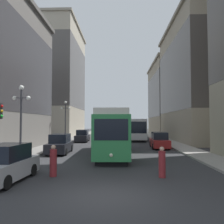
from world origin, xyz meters
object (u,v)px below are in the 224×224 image
object	(u,v)px
transit_bus	(136,128)
pedestrian_crossing_far	(162,163)
parked_car_left_mid	(60,144)
lamp_post_left_far	(65,115)
streetcar	(113,131)
parked_car_left_far	(5,164)
lamp_post_left_near	(21,110)
pedestrian_crossing_near	(53,162)
parked_car_right_far	(159,141)
parked_car_left_near	(82,136)

from	to	relation	value
transit_bus	pedestrian_crossing_far	bearing A→B (deg)	-90.66
parked_car_left_mid	lamp_post_left_far	bearing A→B (deg)	98.24
streetcar	parked_car_left_mid	size ratio (longest dim) A/B	2.59
parked_car_left_far	streetcar	bearing A→B (deg)	66.21
lamp_post_left_near	lamp_post_left_far	xyz separation A→B (m)	(0.00, 14.46, 0.09)
parked_car_left_far	pedestrian_crossing_near	size ratio (longest dim) A/B	2.56
parked_car_right_far	lamp_post_left_near	world-z (taller)	lamp_post_left_near
lamp_post_left_far	parked_car_left_near	bearing A→B (deg)	58.61
pedestrian_crossing_far	parked_car_left_near	bearing A→B (deg)	-72.40
lamp_post_left_near	lamp_post_left_far	world-z (taller)	lamp_post_left_far
pedestrian_crossing_near	lamp_post_left_far	xyz separation A→B (m)	(-3.96, 19.40, 3.13)
streetcar	parked_car_left_near	xyz separation A→B (m)	(-5.03, 13.88, -1.26)
pedestrian_crossing_near	lamp_post_left_near	xyz separation A→B (m)	(-3.96, 4.93, 3.05)
parked_car_left_mid	parked_car_left_far	world-z (taller)	same
pedestrian_crossing_near	lamp_post_left_far	bearing A→B (deg)	19.98
pedestrian_crossing_far	parked_car_left_mid	bearing A→B (deg)	-51.47
pedestrian_crossing_near	lamp_post_left_far	size ratio (longest dim) A/B	0.29
lamp_post_left_near	transit_bus	bearing A→B (deg)	64.76
transit_bus	lamp_post_left_far	size ratio (longest dim) A/B	2.07
streetcar	parked_car_left_far	world-z (taller)	streetcar
pedestrian_crossing_far	lamp_post_left_near	bearing A→B (deg)	-28.67
transit_bus	pedestrian_crossing_far	size ratio (longest dim) A/B	7.37
streetcar	parked_car_left_far	bearing A→B (deg)	-117.91
transit_bus	pedestrian_crossing_near	xyz separation A→B (m)	(-6.40, -26.91, -1.16)
pedestrian_crossing_far	lamp_post_left_far	world-z (taller)	lamp_post_left_far
parked_car_left_far	pedestrian_crossing_far	distance (m)	7.97
pedestrian_crossing_far	lamp_post_left_near	xyz separation A→B (m)	(-9.80, 4.99, 3.08)
parked_car_left_mid	parked_car_right_far	xyz separation A→B (m)	(10.20, 4.78, 0.00)
transit_bus	parked_car_left_near	world-z (taller)	transit_bus
streetcar	parked_car_right_far	size ratio (longest dim) A/B	2.46
parked_car_left_mid	parked_car_right_far	world-z (taller)	same
parked_car_left_near	transit_bus	bearing A→B (deg)	25.61
parked_car_left_far	pedestrian_crossing_far	bearing A→B (deg)	11.33
pedestrian_crossing_near	transit_bus	bearing A→B (deg)	-4.94
parked_car_right_far	parked_car_left_far	bearing A→B (deg)	58.62
pedestrian_crossing_near	lamp_post_left_near	size ratio (longest dim) A/B	0.30
parked_car_left_near	streetcar	bearing A→B (deg)	-71.97
transit_bus	parked_car_left_mid	distance (m)	19.59
parked_car_right_far	lamp_post_left_far	distance (m)	13.58
streetcar	parked_car_left_near	world-z (taller)	streetcar
parked_car_left_far	parked_car_left_near	bearing A→B (deg)	93.43
pedestrian_crossing_near	pedestrian_crossing_far	distance (m)	5.83
transit_bus	pedestrian_crossing_near	size ratio (longest dim) A/B	7.04
transit_bus	streetcar	bearing A→B (deg)	-100.08
transit_bus	parked_car_right_far	size ratio (longest dim) A/B	2.36
parked_car_left_far	parked_car_left_mid	bearing A→B (deg)	93.44
streetcar	parked_car_left_far	distance (m)	11.07
pedestrian_crossing_near	lamp_post_left_near	distance (m)	7.02
parked_car_left_mid	pedestrian_crossing_near	xyz separation A→B (m)	(2.06, -9.28, -0.06)
parked_car_right_far	lamp_post_left_far	bearing A→B (deg)	-21.32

